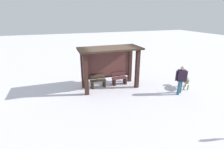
{
  "coord_description": "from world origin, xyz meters",
  "views": [
    {
      "loc": [
        -2.73,
        -8.43,
        4.03
      ],
      "look_at": [
        -0.1,
        -0.63,
        1.02
      ],
      "focal_mm": 26.44,
      "sensor_mm": 36.0,
      "label": 1
    }
  ],
  "objects": [
    {
      "name": "bench_left_inside",
      "position": [
        -0.67,
        0.22,
        0.33
      ],
      "size": [
        0.92,
        0.35,
        0.73
      ],
      "color": "#49392C",
      "rests_on": "ground"
    },
    {
      "name": "bus_shelter",
      "position": [
        -0.08,
        0.15,
        1.63
      ],
      "size": [
        3.43,
        1.52,
        2.34
      ],
      "color": "#341E19",
      "rests_on": "ground"
    },
    {
      "name": "dog",
      "position": [
        4.1,
        -1.44,
        0.5
      ],
      "size": [
        0.7,
        1.04,
        0.73
      ],
      "color": "gray",
      "rests_on": "ground"
    },
    {
      "name": "bench_center_inside",
      "position": [
        0.67,
        0.23,
        0.32
      ],
      "size": [
        0.92,
        0.38,
        0.72
      ],
      "color": "#542A2C",
      "rests_on": "ground"
    },
    {
      "name": "person_walking",
      "position": [
        3.27,
        -1.99,
        0.89
      ],
      "size": [
        0.59,
        0.39,
        1.54
      ],
      "color": "#281C2E",
      "rests_on": "ground"
    },
    {
      "name": "ground_plane",
      "position": [
        0.0,
        0.0,
        0.0
      ],
      "size": [
        60.0,
        60.0,
        0.0
      ],
      "primitive_type": "plane",
      "color": "silver"
    }
  ]
}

